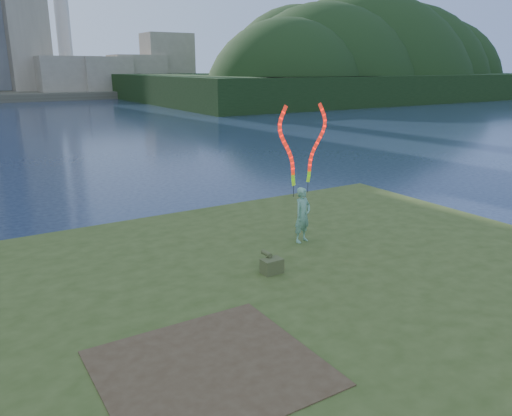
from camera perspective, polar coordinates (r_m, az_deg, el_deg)
ground at (r=11.73m, az=-2.59°, el=-10.54°), size 320.00×320.00×0.00m
grassy_knoll at (r=9.86m, az=4.11°, el=-13.81°), size 20.00×18.00×0.80m
dirt_patch at (r=7.98m, az=-5.33°, el=-17.70°), size 3.20×3.00×0.02m
wooded_hill at (r=94.81m, az=11.56°, el=12.49°), size 78.00×50.00×63.00m
woman_with_ribbons at (r=12.77m, az=5.33°, el=2.38°), size 1.92×0.59×3.85m
canvas_bag at (r=11.12m, az=1.78°, el=-6.53°), size 0.46×0.53×0.44m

